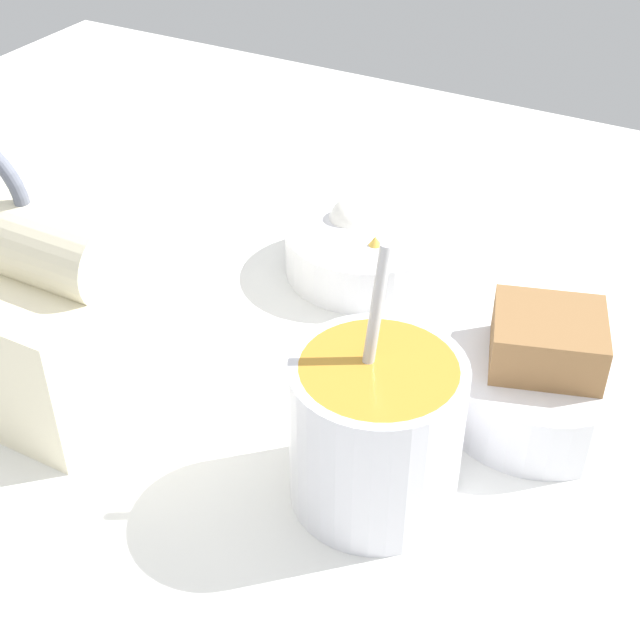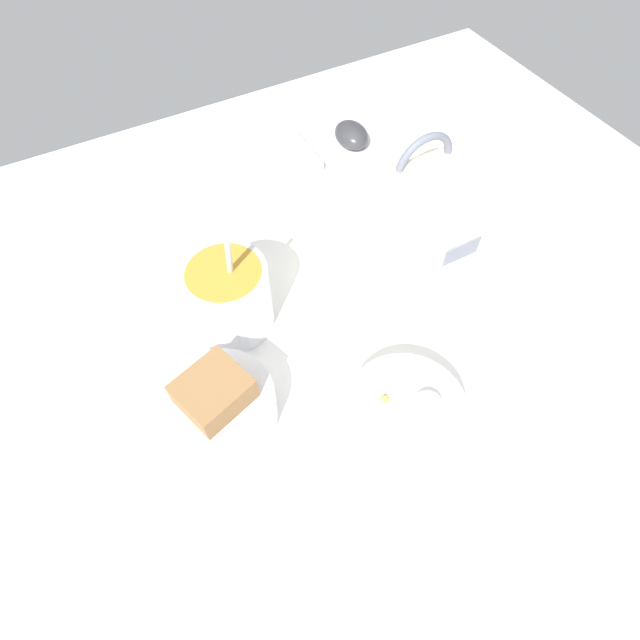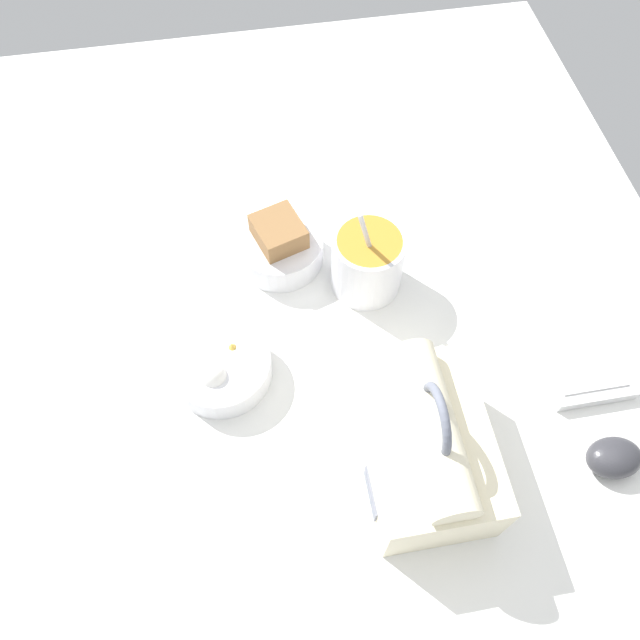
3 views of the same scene
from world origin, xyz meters
TOP-DOWN VIEW (x-y plane):
  - desk_surface at (0.00, 0.00)cm, footprint 140.00×110.00cm
  - keyboard at (0.58, 33.45)cm, footprint 35.76×11.04cm
  - lunch_bag at (21.83, 8.11)cm, footprint 21.18×14.48cm
  - soup_cup at (-6.39, 7.15)cm, footprint 10.35×10.35cm
  - bento_bowl_sandwich at (-13.03, -4.70)cm, footprint 12.99×12.99cm
  - bento_bowl_snacks at (5.19, -15.22)cm, footprint 13.54×13.54cm
  - computer_mouse at (26.09, 31.95)cm, footprint 5.33×7.07cm

SIDE VIEW (x-z plane):
  - desk_surface at x=0.00cm, z-range 0.00..2.00cm
  - keyboard at x=0.58cm, z-range 1.97..4.07cm
  - computer_mouse at x=26.09cm, z-range 2.00..5.89cm
  - bento_bowl_snacks at x=5.19cm, z-range 1.34..7.07cm
  - bento_bowl_sandwich at x=-13.03cm, z-range 0.96..9.13cm
  - soup_cup at x=-6.39cm, z-range -1.16..15.71cm
  - lunch_bag at x=21.83cm, z-range -0.86..17.54cm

